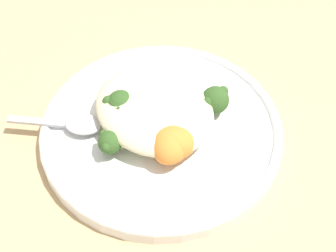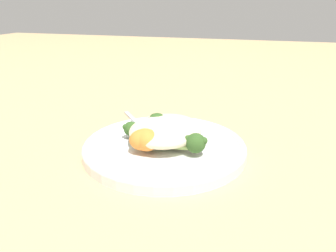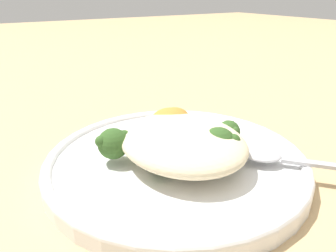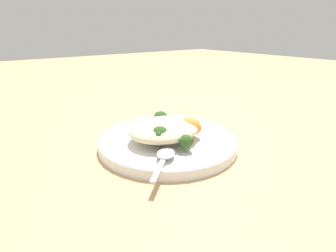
{
  "view_description": "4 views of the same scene",
  "coord_description": "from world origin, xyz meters",
  "px_view_note": "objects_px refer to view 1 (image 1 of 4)",
  "views": [
    {
      "loc": [
        0.26,
        -0.23,
        0.45
      ],
      "look_at": [
        -0.0,
        0.01,
        0.03
      ],
      "focal_mm": 50.0,
      "sensor_mm": 36.0,
      "label": 1
    },
    {
      "loc": [
        0.5,
        0.18,
        0.26
      ],
      "look_at": [
        -0.03,
        0.01,
        0.05
      ],
      "focal_mm": 35.0,
      "sensor_mm": 36.0,
      "label": 2
    },
    {
      "loc": [
        -0.29,
        0.19,
        0.19
      ],
      "look_at": [
        0.0,
        0.01,
        0.05
      ],
      "focal_mm": 35.0,
      "sensor_mm": 36.0,
      "label": 3
    },
    {
      "loc": [
        -0.33,
        -0.4,
        0.24
      ],
      "look_at": [
        -0.03,
        -0.01,
        0.05
      ],
      "focal_mm": 28.0,
      "sensor_mm": 36.0,
      "label": 4
    }
  ],
  "objects_px": {
    "broccoli_stalk_1": "(169,101)",
    "broccoli_stalk_3": "(129,140)",
    "plate": "(161,129)",
    "spoon": "(76,124)",
    "broccoli_stalk_0": "(205,107)",
    "broccoli_stalk_2": "(131,111)",
    "sweet_potato_chunk_0": "(171,144)",
    "sweet_potato_chunk_1": "(173,143)",
    "quinoa_mound": "(154,109)"
  },
  "relations": [
    {
      "from": "broccoli_stalk_3",
      "to": "broccoli_stalk_0",
      "type": "bearing_deg",
      "value": -167.79
    },
    {
      "from": "broccoli_stalk_2",
      "to": "spoon",
      "type": "height_order",
      "value": "broccoli_stalk_2"
    },
    {
      "from": "broccoli_stalk_1",
      "to": "sweet_potato_chunk_1",
      "type": "relative_size",
      "value": 1.65
    },
    {
      "from": "broccoli_stalk_2",
      "to": "plate",
      "type": "bearing_deg",
      "value": -157.17
    },
    {
      "from": "broccoli_stalk_2",
      "to": "sweet_potato_chunk_1",
      "type": "xyz_separation_m",
      "value": [
        0.07,
        0.0,
        0.0
      ]
    },
    {
      "from": "broccoli_stalk_3",
      "to": "plate",
      "type": "bearing_deg",
      "value": -152.44
    },
    {
      "from": "plate",
      "to": "broccoli_stalk_1",
      "type": "xyz_separation_m",
      "value": [
        -0.01,
        0.02,
        0.02
      ]
    },
    {
      "from": "sweet_potato_chunk_0",
      "to": "plate",
      "type": "bearing_deg",
      "value": 151.36
    },
    {
      "from": "sweet_potato_chunk_1",
      "to": "broccoli_stalk_1",
      "type": "bearing_deg",
      "value": 141.18
    },
    {
      "from": "broccoli_stalk_1",
      "to": "broccoli_stalk_3",
      "type": "xyz_separation_m",
      "value": [
        0.01,
        -0.07,
        -0.0
      ]
    },
    {
      "from": "quinoa_mound",
      "to": "sweet_potato_chunk_0",
      "type": "distance_m",
      "value": 0.06
    },
    {
      "from": "broccoli_stalk_2",
      "to": "broccoli_stalk_3",
      "type": "relative_size",
      "value": 1.18
    },
    {
      "from": "broccoli_stalk_0",
      "to": "sweet_potato_chunk_1",
      "type": "relative_size",
      "value": 2.26
    },
    {
      "from": "plate",
      "to": "spoon",
      "type": "relative_size",
      "value": 2.89
    },
    {
      "from": "quinoa_mound",
      "to": "broccoli_stalk_3",
      "type": "xyz_separation_m",
      "value": [
        0.01,
        -0.05,
        -0.01
      ]
    },
    {
      "from": "spoon",
      "to": "broccoli_stalk_1",
      "type": "bearing_deg",
      "value": -159.29
    },
    {
      "from": "plate",
      "to": "broccoli_stalk_1",
      "type": "relative_size",
      "value": 3.49
    },
    {
      "from": "broccoli_stalk_0",
      "to": "sweet_potato_chunk_0",
      "type": "height_order",
      "value": "sweet_potato_chunk_0"
    },
    {
      "from": "plate",
      "to": "broccoli_stalk_0",
      "type": "height_order",
      "value": "broccoli_stalk_0"
    },
    {
      "from": "sweet_potato_chunk_0",
      "to": "broccoli_stalk_0",
      "type": "bearing_deg",
      "value": 101.78
    },
    {
      "from": "quinoa_mound",
      "to": "sweet_potato_chunk_1",
      "type": "relative_size",
      "value": 2.97
    },
    {
      "from": "broccoli_stalk_2",
      "to": "sweet_potato_chunk_0",
      "type": "height_order",
      "value": "broccoli_stalk_2"
    },
    {
      "from": "plate",
      "to": "broccoli_stalk_2",
      "type": "distance_m",
      "value": 0.05
    },
    {
      "from": "quinoa_mound",
      "to": "broccoli_stalk_2",
      "type": "relative_size",
      "value": 1.42
    },
    {
      "from": "sweet_potato_chunk_1",
      "to": "broccoli_stalk_3",
      "type": "bearing_deg",
      "value": -144.21
    },
    {
      "from": "broccoli_stalk_2",
      "to": "sweet_potato_chunk_1",
      "type": "bearing_deg",
      "value": 165.08
    },
    {
      "from": "plate",
      "to": "sweet_potato_chunk_1",
      "type": "xyz_separation_m",
      "value": [
        0.04,
        -0.02,
        0.03
      ]
    },
    {
      "from": "sweet_potato_chunk_0",
      "to": "broccoli_stalk_2",
      "type": "bearing_deg",
      "value": -179.4
    },
    {
      "from": "quinoa_mound",
      "to": "broccoli_stalk_2",
      "type": "height_order",
      "value": "broccoli_stalk_2"
    },
    {
      "from": "sweet_potato_chunk_0",
      "to": "sweet_potato_chunk_1",
      "type": "relative_size",
      "value": 1.04
    },
    {
      "from": "broccoli_stalk_2",
      "to": "quinoa_mound",
      "type": "bearing_deg",
      "value": -144.26
    },
    {
      "from": "broccoli_stalk_2",
      "to": "sweet_potato_chunk_1",
      "type": "height_order",
      "value": "broccoli_stalk_2"
    },
    {
      "from": "broccoli_stalk_3",
      "to": "sweet_potato_chunk_0",
      "type": "height_order",
      "value": "sweet_potato_chunk_0"
    },
    {
      "from": "sweet_potato_chunk_1",
      "to": "spoon",
      "type": "distance_m",
      "value": 0.12
    },
    {
      "from": "broccoli_stalk_1",
      "to": "sweet_potato_chunk_0",
      "type": "bearing_deg",
      "value": -178.44
    },
    {
      "from": "broccoli_stalk_1",
      "to": "sweet_potato_chunk_0",
      "type": "xyz_separation_m",
      "value": [
        0.05,
        -0.05,
        0.01
      ]
    },
    {
      "from": "broccoli_stalk_0",
      "to": "broccoli_stalk_3",
      "type": "height_order",
      "value": "broccoli_stalk_0"
    },
    {
      "from": "sweet_potato_chunk_1",
      "to": "broccoli_stalk_2",
      "type": "bearing_deg",
      "value": -177.38
    },
    {
      "from": "broccoli_stalk_3",
      "to": "spoon",
      "type": "relative_size",
      "value": 0.9
    },
    {
      "from": "sweet_potato_chunk_0",
      "to": "spoon",
      "type": "distance_m",
      "value": 0.12
    },
    {
      "from": "broccoli_stalk_0",
      "to": "sweet_potato_chunk_1",
      "type": "height_order",
      "value": "sweet_potato_chunk_1"
    },
    {
      "from": "broccoli_stalk_3",
      "to": "sweet_potato_chunk_1",
      "type": "bearing_deg",
      "value": 152.79
    },
    {
      "from": "plate",
      "to": "quinoa_mound",
      "type": "xyz_separation_m",
      "value": [
        -0.01,
        -0.0,
        0.03
      ]
    },
    {
      "from": "broccoli_stalk_0",
      "to": "spoon",
      "type": "height_order",
      "value": "broccoli_stalk_0"
    },
    {
      "from": "broccoli_stalk_0",
      "to": "broccoli_stalk_2",
      "type": "xyz_separation_m",
      "value": [
        -0.05,
        -0.07,
        0.0
      ]
    },
    {
      "from": "broccoli_stalk_3",
      "to": "sweet_potato_chunk_1",
      "type": "distance_m",
      "value": 0.05
    },
    {
      "from": "broccoli_stalk_1",
      "to": "broccoli_stalk_2",
      "type": "relative_size",
      "value": 0.79
    },
    {
      "from": "plate",
      "to": "broccoli_stalk_2",
      "type": "xyz_separation_m",
      "value": [
        -0.03,
        -0.02,
        0.03
      ]
    },
    {
      "from": "broccoli_stalk_1",
      "to": "quinoa_mound",
      "type": "bearing_deg",
      "value": 134.68
    },
    {
      "from": "quinoa_mound",
      "to": "sweet_potato_chunk_1",
      "type": "xyz_separation_m",
      "value": [
        0.05,
        -0.02,
        -0.0
      ]
    }
  ]
}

